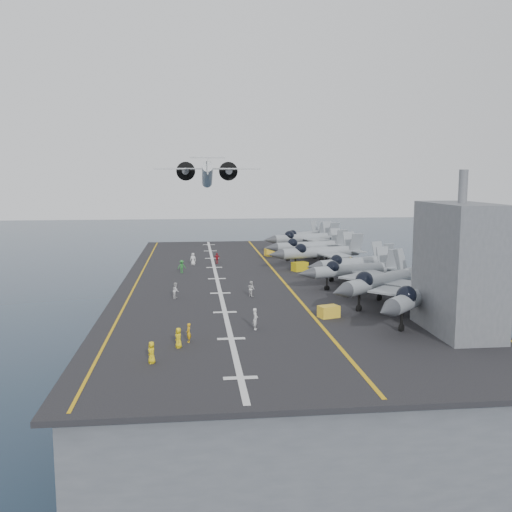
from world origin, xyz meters
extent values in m
plane|color=#142135|center=(0.00, 0.00, 0.00)|extent=(500.00, 500.00, 0.00)
cube|color=#56595E|center=(0.00, 0.00, 5.00)|extent=(36.00, 90.00, 10.00)
cube|color=black|center=(0.00, 0.00, 10.20)|extent=(38.00, 92.00, 0.40)
cube|color=gold|center=(3.00, 0.00, 10.42)|extent=(0.35, 90.00, 0.02)
cube|color=silver|center=(-6.00, 0.00, 10.42)|extent=(0.50, 90.00, 0.02)
cube|color=gold|center=(-17.00, 0.00, 10.42)|extent=(0.25, 90.00, 0.02)
cube|color=gold|center=(18.50, 0.00, 10.42)|extent=(0.25, 90.00, 0.02)
imported|color=yellow|center=(-10.60, -32.11, 11.27)|extent=(1.01, 1.22, 1.74)
imported|color=gold|center=(-9.76, -30.60, 11.25)|extent=(0.83, 1.11, 1.70)
imported|color=silver|center=(-11.37, -12.39, 11.36)|extent=(1.03, 1.31, 1.92)
imported|color=#267B2F|center=(-11.00, 5.46, 11.38)|extent=(1.36, 1.12, 1.96)
imported|color=#A91621|center=(-5.39, 13.78, 11.31)|extent=(1.16, 0.83, 1.82)
imported|color=silver|center=(-9.33, 12.96, 11.40)|extent=(1.39, 1.13, 2.00)
imported|color=silver|center=(-3.50, -27.08, 11.43)|extent=(1.00, 1.35, 2.06)
imported|color=silver|center=(-2.36, -12.22, 11.34)|extent=(1.17, 1.34, 1.88)
imported|color=yellow|center=(-12.58, -35.94, 11.27)|extent=(1.01, 1.22, 1.74)
camera|label=1|loc=(-9.23, -79.25, 24.88)|focal=40.00mm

